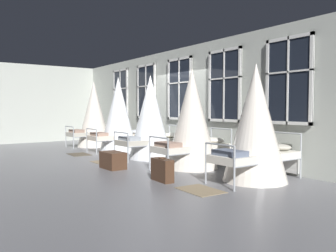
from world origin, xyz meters
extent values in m
plane|color=slate|center=(0.00, 0.00, 0.00)|extent=(24.63, 24.63, 0.00)
cube|color=#B2B7AD|center=(0.00, 1.20, 1.61)|extent=(13.32, 0.10, 3.22)
cube|color=#B2B7AD|center=(-6.66, -1.93, 1.61)|extent=(0.10, 7.15, 3.22)
cube|color=black|center=(-3.79, 1.09, 2.00)|extent=(1.14, 0.02, 1.85)
cube|color=silver|center=(-3.79, 1.09, 1.11)|extent=(1.14, 0.06, 0.07)
cube|color=silver|center=(-3.79, 1.09, 2.89)|extent=(1.14, 0.06, 0.07)
cube|color=silver|center=(-4.33, 1.09, 2.00)|extent=(0.07, 0.06, 1.85)
cube|color=silver|center=(-3.26, 1.09, 2.00)|extent=(0.07, 0.06, 1.85)
cube|color=silver|center=(-3.79, 1.09, 2.00)|extent=(0.04, 0.06, 1.85)
cube|color=silver|center=(-3.79, 1.09, 2.19)|extent=(1.14, 0.06, 0.04)
cube|color=black|center=(-1.90, 1.09, 2.00)|extent=(1.14, 0.02, 1.85)
cube|color=silver|center=(-1.90, 1.09, 1.11)|extent=(1.14, 0.06, 0.07)
cube|color=silver|center=(-1.90, 1.09, 2.89)|extent=(1.14, 0.06, 0.07)
cube|color=silver|center=(-2.43, 1.09, 2.00)|extent=(0.07, 0.06, 1.85)
cube|color=silver|center=(-1.36, 1.09, 2.00)|extent=(0.07, 0.06, 1.85)
cube|color=silver|center=(-1.90, 1.09, 2.00)|extent=(0.04, 0.06, 1.85)
cube|color=silver|center=(-1.90, 1.09, 2.19)|extent=(1.14, 0.06, 0.04)
cube|color=black|center=(0.00, 1.09, 2.00)|extent=(1.14, 0.02, 1.85)
cube|color=silver|center=(0.00, 1.09, 1.11)|extent=(1.14, 0.06, 0.07)
cube|color=silver|center=(0.00, 1.09, 2.89)|extent=(1.14, 0.06, 0.07)
cube|color=silver|center=(-0.53, 1.09, 2.00)|extent=(0.07, 0.06, 1.85)
cube|color=silver|center=(0.53, 1.09, 2.00)|extent=(0.07, 0.06, 1.85)
cube|color=silver|center=(0.00, 1.09, 2.00)|extent=(0.04, 0.06, 1.85)
cube|color=silver|center=(0.00, 1.09, 2.19)|extent=(1.14, 0.06, 0.04)
cube|color=black|center=(1.90, 1.09, 2.00)|extent=(1.14, 0.02, 1.85)
cube|color=silver|center=(1.90, 1.09, 1.11)|extent=(1.14, 0.06, 0.07)
cube|color=silver|center=(1.90, 1.09, 2.89)|extent=(1.14, 0.06, 0.07)
cube|color=silver|center=(1.36, 1.09, 2.00)|extent=(0.07, 0.06, 1.85)
cube|color=silver|center=(2.43, 1.09, 2.00)|extent=(0.07, 0.06, 1.85)
cube|color=silver|center=(1.90, 1.09, 2.00)|extent=(0.04, 0.06, 1.85)
cube|color=silver|center=(1.90, 1.09, 2.19)|extent=(1.14, 0.06, 0.04)
cube|color=black|center=(3.79, 1.09, 2.00)|extent=(1.14, 0.02, 1.85)
cube|color=silver|center=(3.79, 1.09, 1.11)|extent=(1.14, 0.06, 0.07)
cube|color=silver|center=(3.79, 1.09, 2.89)|extent=(1.14, 0.06, 0.07)
cube|color=silver|center=(3.26, 1.09, 2.00)|extent=(0.07, 0.06, 1.85)
cube|color=silver|center=(4.33, 1.09, 2.00)|extent=(0.07, 0.06, 1.85)
cube|color=silver|center=(3.79, 1.09, 2.00)|extent=(0.04, 0.06, 1.85)
cube|color=silver|center=(3.79, 1.09, 2.19)|extent=(1.14, 0.06, 0.04)
cube|color=silver|center=(0.00, 1.07, 0.25)|extent=(8.19, 0.10, 0.36)
cylinder|color=#9EA3A8|center=(-4.17, 0.91, 0.45)|extent=(0.04, 0.04, 0.90)
cylinder|color=#9EA3A8|center=(-3.44, 0.93, 0.45)|extent=(0.04, 0.04, 0.90)
cylinder|color=#9EA3A8|center=(-4.11, -0.99, 0.39)|extent=(0.04, 0.04, 0.77)
cylinder|color=#9EA3A8|center=(-3.38, -0.97, 0.39)|extent=(0.04, 0.04, 0.77)
cylinder|color=#9EA3A8|center=(-4.14, -0.04, 0.41)|extent=(0.09, 1.90, 0.03)
cylinder|color=#9EA3A8|center=(-3.41, -0.02, 0.41)|extent=(0.09, 1.90, 0.03)
cylinder|color=#9EA3A8|center=(-3.80, 0.92, 0.90)|extent=(0.73, 0.05, 0.03)
cylinder|color=#9EA3A8|center=(-3.75, -0.98, 0.77)|extent=(0.73, 0.05, 0.03)
cube|color=#B7B2A3|center=(-3.78, -0.03, 0.48)|extent=(0.81, 1.94, 0.14)
ellipsoid|color=#B7B2A3|center=(-3.80, 0.68, 0.62)|extent=(0.58, 0.42, 0.14)
cube|color=gray|center=(-3.75, -0.72, 0.60)|extent=(0.62, 0.38, 0.10)
cone|color=silver|center=(-3.78, -0.03, 1.22)|extent=(1.25, 1.25, 2.43)
cylinder|color=#9EA3A8|center=(-2.30, 0.97, 0.45)|extent=(0.04, 0.04, 0.90)
cylinder|color=#9EA3A8|center=(-1.57, 0.98, 0.45)|extent=(0.04, 0.04, 0.90)
cylinder|color=#9EA3A8|center=(-2.27, -0.93, 0.39)|extent=(0.04, 0.04, 0.77)
cylinder|color=#9EA3A8|center=(-1.54, -0.92, 0.39)|extent=(0.04, 0.04, 0.77)
cylinder|color=#9EA3A8|center=(-2.28, 0.02, 0.41)|extent=(0.06, 1.90, 0.03)
cylinder|color=#9EA3A8|center=(-1.55, 0.03, 0.41)|extent=(0.06, 1.90, 0.03)
cylinder|color=#9EA3A8|center=(-1.93, 0.98, 0.90)|extent=(0.73, 0.04, 0.03)
cylinder|color=#9EA3A8|center=(-1.90, -0.92, 0.77)|extent=(0.73, 0.04, 0.03)
cube|color=beige|center=(-1.92, 0.03, 0.48)|extent=(0.78, 1.93, 0.14)
ellipsoid|color=silver|center=(-1.93, 0.74, 0.62)|extent=(0.57, 0.41, 0.14)
cube|color=gray|center=(-1.91, -0.66, 0.60)|extent=(0.61, 0.37, 0.10)
cone|color=white|center=(-1.92, 0.03, 1.23)|extent=(1.25, 1.25, 2.45)
cylinder|color=#9EA3A8|center=(-0.37, 0.98, 0.45)|extent=(0.04, 0.04, 0.90)
cylinder|color=#9EA3A8|center=(0.36, 1.00, 0.45)|extent=(0.04, 0.04, 0.90)
cylinder|color=#9EA3A8|center=(-0.32, -0.92, 0.39)|extent=(0.04, 0.04, 0.77)
cylinder|color=#9EA3A8|center=(0.41, -0.90, 0.39)|extent=(0.04, 0.04, 0.77)
cylinder|color=#9EA3A8|center=(-0.34, 0.03, 0.41)|extent=(0.08, 1.90, 0.03)
cylinder|color=#9EA3A8|center=(0.39, 0.05, 0.41)|extent=(0.08, 1.90, 0.03)
cylinder|color=#9EA3A8|center=(0.00, 0.99, 0.90)|extent=(0.73, 0.05, 0.03)
cylinder|color=#9EA3A8|center=(0.05, -0.91, 0.77)|extent=(0.73, 0.05, 0.03)
cube|color=#B7B2A3|center=(0.02, 0.04, 0.48)|extent=(0.80, 1.94, 0.14)
ellipsoid|color=silver|center=(0.00, 0.75, 0.62)|extent=(0.58, 0.42, 0.14)
cube|color=#8C939E|center=(0.04, -0.65, 0.60)|extent=(0.62, 0.38, 0.10)
cone|color=white|center=(0.02, 0.04, 1.17)|extent=(1.25, 1.25, 2.34)
cylinder|color=#9EA3A8|center=(1.58, 0.94, 0.45)|extent=(0.04, 0.04, 0.90)
cylinder|color=#9EA3A8|center=(2.31, 0.94, 0.45)|extent=(0.04, 0.04, 0.90)
cylinder|color=#9EA3A8|center=(1.57, -0.96, 0.39)|extent=(0.04, 0.04, 0.77)
cylinder|color=#9EA3A8|center=(2.30, -0.97, 0.39)|extent=(0.04, 0.04, 0.77)
cylinder|color=#9EA3A8|center=(1.57, -0.01, 0.41)|extent=(0.04, 1.90, 0.03)
cylinder|color=#9EA3A8|center=(2.30, -0.01, 0.41)|extent=(0.04, 1.90, 0.03)
cylinder|color=#9EA3A8|center=(1.94, 0.94, 0.90)|extent=(0.73, 0.03, 0.03)
cylinder|color=#9EA3A8|center=(1.94, -0.96, 0.77)|extent=(0.73, 0.03, 0.03)
cube|color=silver|center=(1.94, -0.01, 0.48)|extent=(0.75, 1.92, 0.14)
ellipsoid|color=silver|center=(1.94, 0.70, 0.62)|extent=(0.57, 0.40, 0.14)
cube|color=gray|center=(1.94, -0.70, 0.60)|extent=(0.61, 0.36, 0.10)
cone|color=silver|center=(1.94, -0.01, 1.18)|extent=(1.25, 1.25, 2.37)
cylinder|color=#9EA3A8|center=(3.45, 0.99, 0.45)|extent=(0.04, 0.04, 0.90)
cylinder|color=#9EA3A8|center=(4.18, 0.99, 0.45)|extent=(0.04, 0.04, 0.90)
cylinder|color=#9EA3A8|center=(3.45, -0.91, 0.39)|extent=(0.04, 0.04, 0.77)
cylinder|color=#9EA3A8|center=(4.18, -0.91, 0.39)|extent=(0.04, 0.04, 0.77)
cylinder|color=#9EA3A8|center=(3.45, 0.04, 0.41)|extent=(0.03, 1.90, 0.03)
cylinder|color=#9EA3A8|center=(4.18, 0.04, 0.41)|extent=(0.03, 1.90, 0.03)
cylinder|color=#9EA3A8|center=(3.82, 0.99, 0.90)|extent=(0.73, 0.03, 0.03)
cylinder|color=#9EA3A8|center=(3.82, -0.91, 0.77)|extent=(0.73, 0.03, 0.03)
cube|color=silver|center=(3.82, 0.04, 0.48)|extent=(0.75, 1.92, 0.14)
ellipsoid|color=#B7B2A3|center=(3.82, 0.75, 0.62)|extent=(0.57, 0.40, 0.14)
cube|color=slate|center=(3.82, -0.65, 0.60)|extent=(0.61, 0.36, 0.10)
cone|color=silver|center=(3.82, 0.04, 1.14)|extent=(1.25, 1.25, 2.29)
cube|color=brown|center=(-1.90, -1.34, 0.01)|extent=(0.82, 0.59, 0.01)
cube|color=#8E7A5B|center=(0.00, -1.34, 0.01)|extent=(0.81, 0.57, 0.01)
cube|color=#8E7A5B|center=(3.79, -1.34, 0.01)|extent=(0.82, 0.59, 0.01)
cube|color=#472D1E|center=(2.79, -1.45, 0.22)|extent=(0.57, 0.23, 0.44)
cube|color=tan|center=(2.80, -1.34, 0.22)|extent=(0.50, 0.04, 0.03)
torus|color=#472D1E|center=(2.79, -1.45, 0.46)|extent=(0.15, 0.15, 0.02)
cube|color=#472D1E|center=(0.95, -1.59, 0.20)|extent=(0.65, 0.42, 0.40)
camera|label=1|loc=(8.30, -5.21, 1.42)|focal=37.03mm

